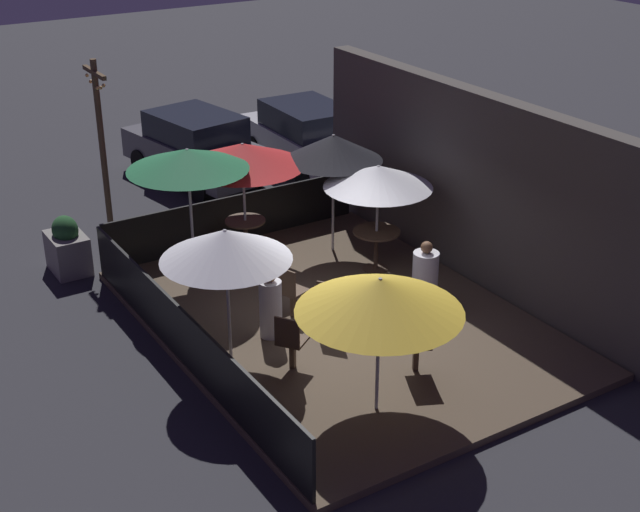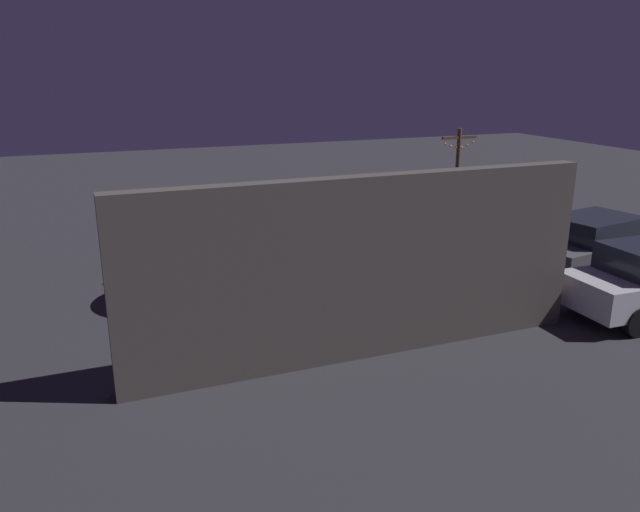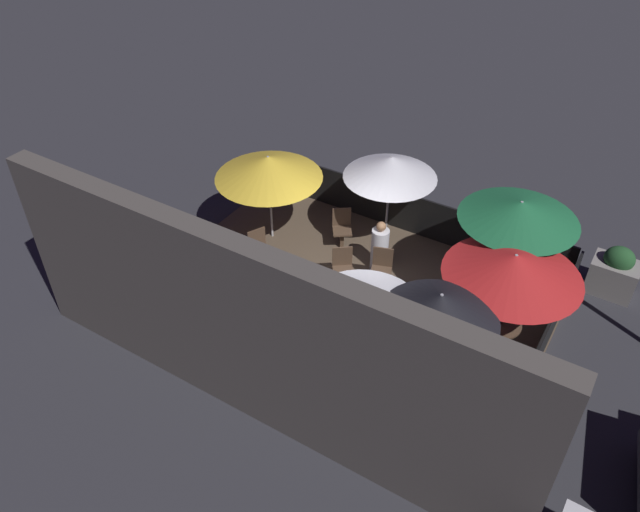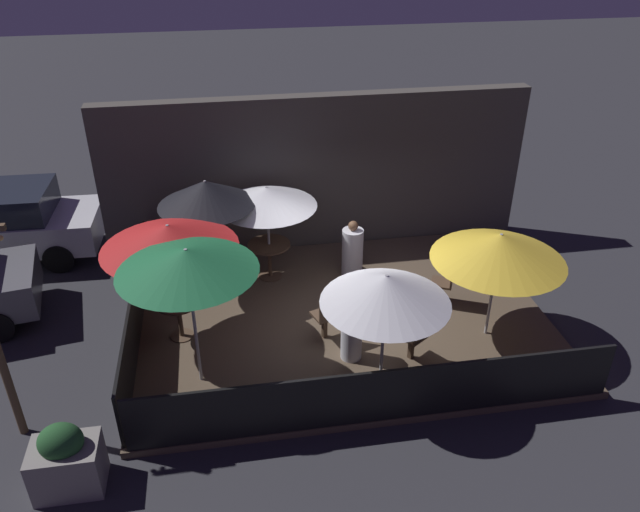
# 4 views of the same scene
# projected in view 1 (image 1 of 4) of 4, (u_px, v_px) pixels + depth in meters

# --- Properties ---
(ground_plane) EXTENTS (60.00, 60.00, 0.00)m
(ground_plane) POSITION_uv_depth(u_px,v_px,m) (338.00, 324.00, 14.85)
(ground_plane) COLOR #2D2D33
(patio_deck) EXTENTS (7.56, 5.59, 0.12)m
(patio_deck) POSITION_uv_depth(u_px,v_px,m) (338.00, 321.00, 14.82)
(patio_deck) COLOR brown
(patio_deck) RESTS_ON ground_plane
(building_wall) EXTENTS (9.16, 0.36, 3.48)m
(building_wall) POSITION_uv_depth(u_px,v_px,m) (484.00, 192.00, 15.57)
(building_wall) COLOR #4C4742
(building_wall) RESTS_ON ground_plane
(fence_front) EXTENTS (7.36, 0.05, 0.95)m
(fence_front) POSITION_uv_depth(u_px,v_px,m) (184.00, 338.00, 13.28)
(fence_front) COLOR black
(fence_front) RESTS_ON patio_deck
(fence_side_left) EXTENTS (0.05, 5.39, 0.95)m
(fence_side_left) POSITION_uv_depth(u_px,v_px,m) (235.00, 218.00, 17.47)
(fence_side_left) COLOR black
(fence_side_left) RESTS_ON patio_deck
(patio_umbrella_0) EXTENTS (1.96, 1.96, 2.02)m
(patio_umbrella_0) POSITION_uv_depth(u_px,v_px,m) (378.00, 176.00, 15.73)
(patio_umbrella_0) COLOR #B2B2B7
(patio_umbrella_0) RESTS_ON patio_deck
(patio_umbrella_1) EXTENTS (2.28, 2.28, 2.25)m
(patio_umbrella_1) POSITION_uv_depth(u_px,v_px,m) (243.00, 155.00, 16.15)
(patio_umbrella_1) COLOR #B2B2B7
(patio_umbrella_1) RESTS_ON patio_deck
(patio_umbrella_2) EXTENTS (2.12, 2.12, 2.45)m
(patio_umbrella_2) POSITION_uv_depth(u_px,v_px,m) (187.00, 159.00, 15.20)
(patio_umbrella_2) COLOR #B2B2B7
(patio_umbrella_2) RESTS_ON patio_deck
(patio_umbrella_3) EXTENTS (1.95, 1.95, 2.15)m
(patio_umbrella_3) POSITION_uv_depth(u_px,v_px,m) (226.00, 245.00, 12.84)
(patio_umbrella_3) COLOR #B2B2B7
(patio_umbrella_3) RESTS_ON patio_deck
(patio_umbrella_4) EXTENTS (2.28, 2.28, 2.03)m
(patio_umbrella_4) POSITION_uv_depth(u_px,v_px,m) (380.00, 295.00, 11.70)
(patio_umbrella_4) COLOR #B2B2B7
(patio_umbrella_4) RESTS_ON patio_deck
(patio_umbrella_5) EXTENTS (1.84, 1.84, 2.31)m
(patio_umbrella_5) POSITION_uv_depth(u_px,v_px,m) (333.00, 148.00, 16.41)
(patio_umbrella_5) COLOR #B2B2B7
(patio_umbrella_5) RESTS_ON patio_deck
(dining_table_0) EXTENTS (0.87, 0.87, 0.77)m
(dining_table_0) POSITION_uv_depth(u_px,v_px,m) (376.00, 239.00, 16.25)
(dining_table_0) COLOR #4C3828
(dining_table_0) RESTS_ON patio_deck
(dining_table_1) EXTENTS (0.76, 0.76, 0.75)m
(dining_table_1) POSITION_uv_depth(u_px,v_px,m) (245.00, 228.00, 16.76)
(dining_table_1) COLOR #4C3828
(dining_table_1) RESTS_ON patio_deck
(patio_chair_0) EXTENTS (0.53, 0.53, 0.92)m
(patio_chair_0) POSITION_uv_depth(u_px,v_px,m) (418.00, 343.00, 13.09)
(patio_chair_0) COLOR #4C3828
(patio_chair_0) RESTS_ON patio_deck
(patio_chair_1) EXTENTS (0.56, 0.56, 0.92)m
(patio_chair_1) POSITION_uv_depth(u_px,v_px,m) (291.00, 340.00, 13.16)
(patio_chair_1) COLOR #4C3828
(patio_chair_1) RESTS_ON patio_deck
(patio_chair_2) EXTENTS (0.56, 0.56, 0.90)m
(patio_chair_2) POSITION_uv_depth(u_px,v_px,m) (331.00, 303.00, 14.25)
(patio_chair_2) COLOR #4C3828
(patio_chair_2) RESTS_ON patio_deck
(patio_chair_3) EXTENTS (0.51, 0.51, 0.94)m
(patio_chair_3) POSITION_uv_depth(u_px,v_px,m) (291.00, 290.00, 14.60)
(patio_chair_3) COLOR #4C3828
(patio_chair_3) RESTS_ON patio_deck
(patron_0) EXTENTS (0.41, 0.41, 1.17)m
(patron_0) POSITION_uv_depth(u_px,v_px,m) (271.00, 307.00, 14.07)
(patron_0) COLOR silver
(patron_0) RESTS_ON patio_deck
(patron_1) EXTENTS (0.47, 0.47, 1.24)m
(patron_1) POSITION_uv_depth(u_px,v_px,m) (425.00, 280.00, 14.88)
(patron_1) COLOR silver
(patron_1) RESTS_ON patio_deck
(planter_box) EXTENTS (0.90, 0.63, 1.10)m
(planter_box) POSITION_uv_depth(u_px,v_px,m) (67.00, 247.00, 16.49)
(planter_box) COLOR gray
(planter_box) RESTS_ON ground_plane
(light_post) EXTENTS (1.10, 0.12, 3.67)m
(light_post) POSITION_uv_depth(u_px,v_px,m) (102.00, 143.00, 17.07)
(light_post) COLOR brown
(light_post) RESTS_ON ground_plane
(parked_car_0) EXTENTS (4.16, 2.34, 1.62)m
(parked_car_0) POSITION_uv_depth(u_px,v_px,m) (196.00, 146.00, 20.78)
(parked_car_0) COLOR #5B5B60
(parked_car_0) RESTS_ON ground_plane
(parked_car_1) EXTENTS (4.14, 1.88, 1.62)m
(parked_car_1) POSITION_uv_depth(u_px,v_px,m) (308.00, 137.00, 21.47)
(parked_car_1) COLOR silver
(parked_car_1) RESTS_ON ground_plane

